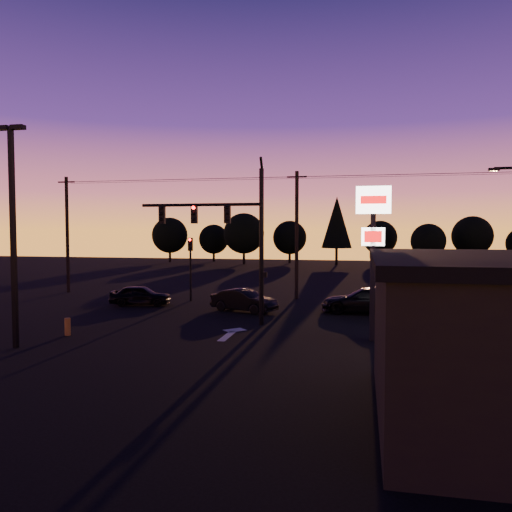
{
  "coord_description": "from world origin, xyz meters",
  "views": [
    {
      "loc": [
        6.57,
        -20.94,
        4.9
      ],
      "look_at": [
        1.0,
        5.0,
        3.5
      ],
      "focal_mm": 35.0,
      "sensor_mm": 36.0,
      "label": 1
    }
  ],
  "objects_px": {
    "traffic_signal_mast": "(231,229)",
    "bollard": "(68,327)",
    "pylon_sign": "(373,229)",
    "car_mid": "(244,300)",
    "secondary_signal": "(190,259)",
    "car_right": "(367,300)",
    "parking_lot_light": "(13,221)",
    "suv_parked": "(482,353)",
    "car_left": "(140,295)"
  },
  "relations": [
    {
      "from": "suv_parked",
      "to": "secondary_signal",
      "type": "bearing_deg",
      "value": 145.02
    },
    {
      "from": "pylon_sign",
      "to": "suv_parked",
      "type": "distance_m",
      "value": 6.92
    },
    {
      "from": "car_mid",
      "to": "pylon_sign",
      "type": "bearing_deg",
      "value": -110.49
    },
    {
      "from": "car_mid",
      "to": "car_right",
      "type": "height_order",
      "value": "car_right"
    },
    {
      "from": "car_mid",
      "to": "car_right",
      "type": "xyz_separation_m",
      "value": [
        7.18,
        0.9,
        0.09
      ]
    },
    {
      "from": "pylon_sign",
      "to": "car_right",
      "type": "bearing_deg",
      "value": 91.4
    },
    {
      "from": "secondary_signal",
      "to": "car_left",
      "type": "height_order",
      "value": "secondary_signal"
    },
    {
      "from": "pylon_sign",
      "to": "car_mid",
      "type": "bearing_deg",
      "value": 139.05
    },
    {
      "from": "car_mid",
      "to": "suv_parked",
      "type": "bearing_deg",
      "value": -112.8
    },
    {
      "from": "secondary_signal",
      "to": "car_right",
      "type": "bearing_deg",
      "value": -12.85
    },
    {
      "from": "parking_lot_light",
      "to": "car_right",
      "type": "height_order",
      "value": "parking_lot_light"
    },
    {
      "from": "parking_lot_light",
      "to": "bollard",
      "type": "distance_m",
      "value": 5.57
    },
    {
      "from": "traffic_signal_mast",
      "to": "parking_lot_light",
      "type": "height_order",
      "value": "parking_lot_light"
    },
    {
      "from": "secondary_signal",
      "to": "parking_lot_light",
      "type": "relative_size",
      "value": 0.48
    },
    {
      "from": "car_left",
      "to": "car_mid",
      "type": "bearing_deg",
      "value": -109.29
    },
    {
      "from": "bollard",
      "to": "car_right",
      "type": "xyz_separation_m",
      "value": [
        13.61,
        9.17,
        0.36
      ]
    },
    {
      "from": "bollard",
      "to": "car_right",
      "type": "height_order",
      "value": "car_right"
    },
    {
      "from": "traffic_signal_mast",
      "to": "parking_lot_light",
      "type": "xyz_separation_m",
      "value": [
        -7.4,
        -6.99,
        0.33
      ]
    },
    {
      "from": "parking_lot_light",
      "to": "suv_parked",
      "type": "relative_size",
      "value": 2.08
    },
    {
      "from": "traffic_signal_mast",
      "to": "car_left",
      "type": "bearing_deg",
      "value": 146.59
    },
    {
      "from": "traffic_signal_mast",
      "to": "suv_parked",
      "type": "height_order",
      "value": "traffic_signal_mast"
    },
    {
      "from": "bollard",
      "to": "car_mid",
      "type": "relative_size",
      "value": 0.2
    },
    {
      "from": "bollard",
      "to": "pylon_sign",
      "type": "bearing_deg",
      "value": 7.77
    },
    {
      "from": "traffic_signal_mast",
      "to": "car_right",
      "type": "relative_size",
      "value": 1.63
    },
    {
      "from": "pylon_sign",
      "to": "car_mid",
      "type": "xyz_separation_m",
      "value": [
        -7.36,
        6.39,
        -4.24
      ]
    },
    {
      "from": "traffic_signal_mast",
      "to": "bollard",
      "type": "height_order",
      "value": "traffic_signal_mast"
    },
    {
      "from": "parking_lot_light",
      "to": "suv_parked",
      "type": "height_order",
      "value": "parking_lot_light"
    },
    {
      "from": "car_mid",
      "to": "car_right",
      "type": "relative_size",
      "value": 0.78
    },
    {
      "from": "car_right",
      "to": "car_mid",
      "type": "bearing_deg",
      "value": -82.55
    },
    {
      "from": "bollard",
      "to": "car_mid",
      "type": "xyz_separation_m",
      "value": [
        6.43,
        8.27,
        0.27
      ]
    },
    {
      "from": "parking_lot_light",
      "to": "traffic_signal_mast",
      "type": "bearing_deg",
      "value": 43.37
    },
    {
      "from": "car_left",
      "to": "traffic_signal_mast",
      "type": "bearing_deg",
      "value": -134.84
    },
    {
      "from": "suv_parked",
      "to": "pylon_sign",
      "type": "bearing_deg",
      "value": 139.35
    },
    {
      "from": "car_left",
      "to": "parking_lot_light",
      "type": "bearing_deg",
      "value": 168.54
    },
    {
      "from": "secondary_signal",
      "to": "parking_lot_light",
      "type": "xyz_separation_m",
      "value": [
        -2.5,
        -14.49,
        2.41
      ]
    },
    {
      "from": "parking_lot_light",
      "to": "car_right",
      "type": "bearing_deg",
      "value": 39.46
    },
    {
      "from": "car_right",
      "to": "secondary_signal",
      "type": "bearing_deg",
      "value": -102.56
    },
    {
      "from": "pylon_sign",
      "to": "car_right",
      "type": "xyz_separation_m",
      "value": [
        -0.18,
        7.29,
        -4.15
      ]
    },
    {
      "from": "pylon_sign",
      "to": "car_mid",
      "type": "relative_size",
      "value": 1.67
    },
    {
      "from": "secondary_signal",
      "to": "car_right",
      "type": "distance_m",
      "value": 12.31
    },
    {
      "from": "traffic_signal_mast",
      "to": "car_mid",
      "type": "height_order",
      "value": "traffic_signal_mast"
    },
    {
      "from": "parking_lot_light",
      "to": "car_mid",
      "type": "bearing_deg",
      "value": 56.74
    },
    {
      "from": "parking_lot_light",
      "to": "pylon_sign",
      "type": "xyz_separation_m",
      "value": [
        14.5,
        4.5,
        -0.36
      ]
    },
    {
      "from": "car_mid",
      "to": "suv_parked",
      "type": "relative_size",
      "value": 0.93
    },
    {
      "from": "traffic_signal_mast",
      "to": "pylon_sign",
      "type": "relative_size",
      "value": 1.26
    },
    {
      "from": "traffic_signal_mast",
      "to": "car_mid",
      "type": "bearing_deg",
      "value": 93.86
    },
    {
      "from": "secondary_signal",
      "to": "bollard",
      "type": "relative_size",
      "value": 5.38
    },
    {
      "from": "suv_parked",
      "to": "car_mid",
      "type": "bearing_deg",
      "value": 143.49
    },
    {
      "from": "bollard",
      "to": "car_right",
      "type": "relative_size",
      "value": 0.15
    },
    {
      "from": "secondary_signal",
      "to": "car_left",
      "type": "relative_size",
      "value": 1.13
    }
  ]
}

